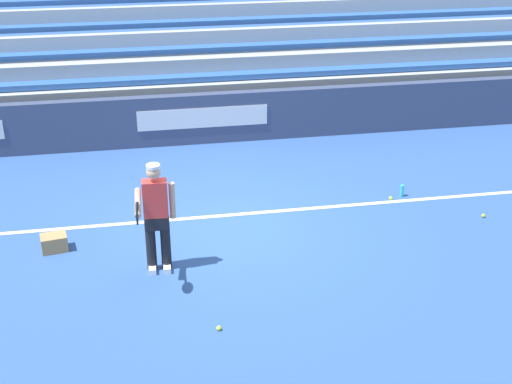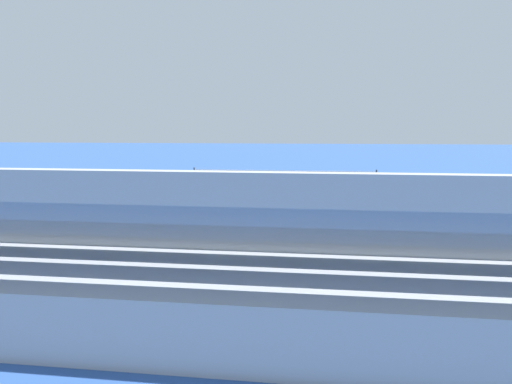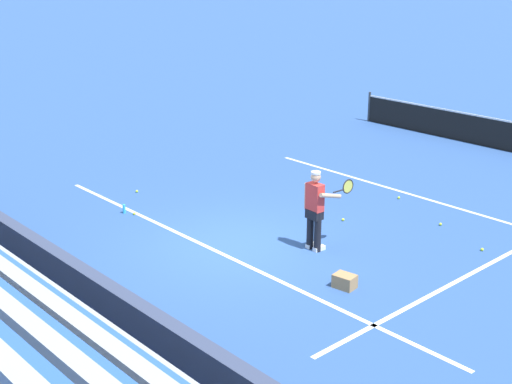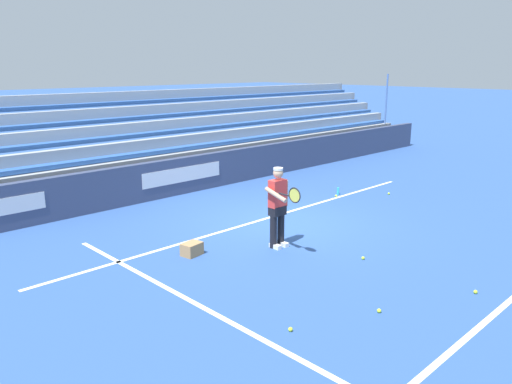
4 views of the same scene
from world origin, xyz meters
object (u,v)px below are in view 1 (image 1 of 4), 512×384
(tennis_player, at_px, (156,217))
(tennis_ball_far_right, at_px, (483,216))
(tennis_ball_by_box, at_px, (219,328))
(tennis_ball_near_player, at_px, (391,198))
(ball_box_cardboard, at_px, (54,243))
(water_bottle, at_px, (402,191))

(tennis_player, xyz_separation_m, tennis_ball_far_right, (-5.63, -0.73, -0.86))
(tennis_ball_by_box, bearing_deg, tennis_ball_near_player, -136.92)
(tennis_ball_far_right, bearing_deg, tennis_player, 7.38)
(ball_box_cardboard, height_order, tennis_ball_near_player, ball_box_cardboard)
(ball_box_cardboard, distance_m, tennis_ball_far_right, 7.24)
(tennis_ball_far_right, relative_size, water_bottle, 0.30)
(tennis_player, height_order, ball_box_cardboard, tennis_player)
(ball_box_cardboard, relative_size, tennis_ball_by_box, 6.06)
(tennis_ball_by_box, xyz_separation_m, water_bottle, (-3.86, -3.49, 0.08))
(tennis_ball_far_right, height_order, water_bottle, water_bottle)
(ball_box_cardboard, height_order, tennis_ball_by_box, ball_box_cardboard)
(ball_box_cardboard, xyz_separation_m, tennis_ball_far_right, (-7.23, 0.16, -0.10))
(tennis_ball_near_player, distance_m, water_bottle, 0.29)
(tennis_ball_far_right, bearing_deg, tennis_ball_by_box, 26.07)
(tennis_ball_near_player, relative_size, tennis_ball_by_box, 1.00)
(tennis_player, distance_m, tennis_ball_by_box, 2.02)
(ball_box_cardboard, height_order, tennis_ball_far_right, ball_box_cardboard)
(ball_box_cardboard, xyz_separation_m, tennis_ball_near_player, (-5.89, -0.79, -0.10))
(tennis_player, height_order, water_bottle, tennis_player)
(tennis_ball_far_right, relative_size, tennis_ball_by_box, 1.00)
(tennis_player, relative_size, tennis_ball_by_box, 25.98)
(tennis_player, relative_size, ball_box_cardboard, 4.29)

